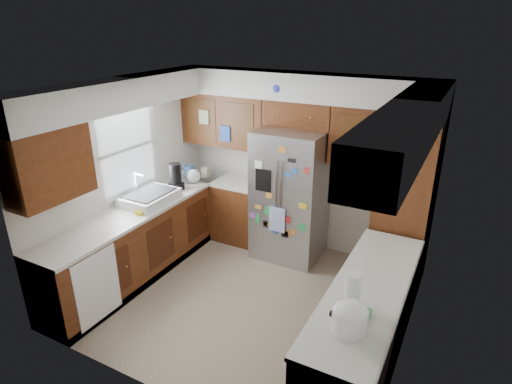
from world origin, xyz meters
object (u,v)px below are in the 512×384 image
Objects in this scene: pantry at (405,206)px; paper_towel at (352,290)px; fridge at (290,195)px; rice_cooker at (350,316)px.

pantry is 7.17× the size of paper_towel.
paper_towel is at bearing -92.10° from pantry.
rice_cooker is (1.50, -2.31, 0.14)m from fridge.
fridge is at bearing 122.97° from rice_cooker.
pantry is 1.95m from paper_towel.
rice_cooker is 0.94× the size of paper_towel.
rice_cooker is (-0.00, -2.26, -0.03)m from pantry.
rice_cooker is 0.32m from paper_towel.
fridge is 2.47m from paper_towel.
fridge reaches higher than paper_towel.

